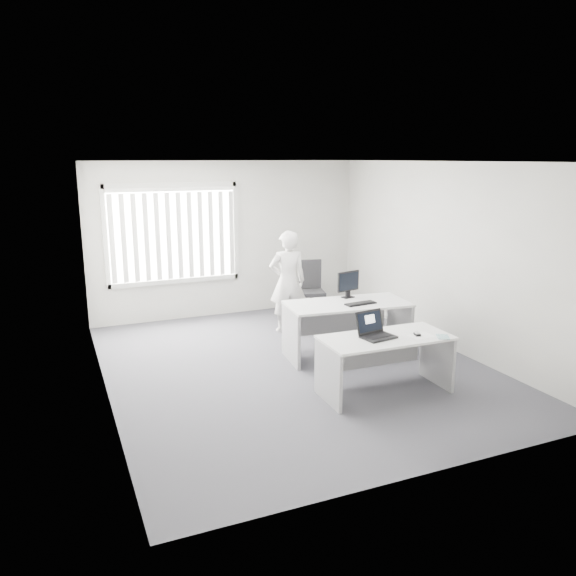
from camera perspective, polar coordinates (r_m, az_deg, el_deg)
name	(u,v)px	position (r m, az deg, el deg)	size (l,w,h in m)	color
ground	(294,366)	(7.94, 0.59, -7.94)	(6.00, 6.00, 0.00)	#45444A
wall_back	(228,239)	(10.33, -6.13, 4.97)	(5.00, 0.02, 2.80)	beige
wall_front	(433,329)	(5.03, 14.56, -4.09)	(5.00, 0.02, 2.80)	beige
wall_left	(99,284)	(6.95, -18.61, 0.37)	(0.02, 6.00, 2.80)	beige
wall_right	(445,256)	(8.84, 15.64, 3.18)	(0.02, 6.00, 2.80)	beige
ceiling	(294,162)	(7.41, 0.65, 12.72)	(5.00, 6.00, 0.02)	silver
window	(173,234)	(10.02, -11.57, 5.39)	(2.32, 0.06, 1.76)	beige
blinds	(174,236)	(9.97, -11.49, 5.18)	(2.20, 0.10, 1.50)	white
desk_near	(385,352)	(7.02, 9.85, -6.46)	(1.61, 0.78, 0.73)	silver
desk_far	(347,318)	(8.22, 6.03, -3.01)	(1.84, 1.01, 0.80)	silver
office_chair	(311,299)	(10.32, 2.37, -1.10)	(0.70, 0.70, 1.02)	black
person	(288,282)	(9.28, -0.04, 0.66)	(0.62, 0.41, 1.70)	silver
laptop	(379,326)	(6.84, 9.21, -3.81)	(0.40, 0.35, 0.31)	black
paper_sheet	(421,336)	(7.07, 13.40, -4.74)	(0.29, 0.21, 0.00)	white
mouse	(417,334)	(7.06, 13.00, -4.56)	(0.06, 0.10, 0.04)	#AAAAAC
booklet	(443,337)	(7.09, 15.47, -4.79)	(0.14, 0.19, 0.01)	white
keyboard	(361,304)	(8.09, 7.38, -1.58)	(0.46, 0.15, 0.02)	black
monitor	(348,284)	(8.41, 6.13, 0.36)	(0.40, 0.12, 0.40)	black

